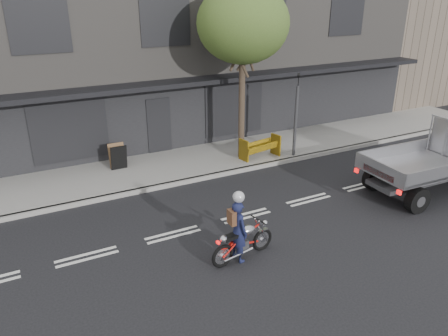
% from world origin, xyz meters
% --- Properties ---
extents(ground, '(80.00, 80.00, 0.00)m').
position_xyz_m(ground, '(0.00, 0.00, 0.00)').
color(ground, black).
rests_on(ground, ground).
extents(sidewalk, '(32.00, 3.20, 0.15)m').
position_xyz_m(sidewalk, '(0.00, 4.70, 0.07)').
color(sidewalk, gray).
rests_on(sidewalk, ground).
extents(kerb, '(32.00, 0.20, 0.15)m').
position_xyz_m(kerb, '(0.00, 3.10, 0.07)').
color(kerb, gray).
rests_on(kerb, ground).
extents(building_main, '(26.00, 10.00, 8.00)m').
position_xyz_m(building_main, '(0.00, 11.30, 4.00)').
color(building_main, slate).
rests_on(building_main, ground).
extents(building_neighbour, '(14.00, 10.00, 10.00)m').
position_xyz_m(building_neighbour, '(20.00, 11.30, 5.00)').
color(building_neighbour, brown).
rests_on(building_neighbour, ground).
extents(street_tree, '(3.40, 3.40, 6.74)m').
position_xyz_m(street_tree, '(2.20, 4.20, 5.28)').
color(street_tree, '#382B21').
rests_on(street_tree, ground).
extents(traffic_light_pole, '(0.12, 0.12, 3.50)m').
position_xyz_m(traffic_light_pole, '(4.20, 3.35, 1.65)').
color(traffic_light_pole, '#2D2D30').
rests_on(traffic_light_pole, ground).
extents(motorcycle, '(1.93, 0.56, 1.00)m').
position_xyz_m(motorcycle, '(-1.20, -1.91, 0.51)').
color(motorcycle, black).
rests_on(motorcycle, ground).
extents(rider, '(0.48, 0.66, 1.66)m').
position_xyz_m(rider, '(-1.35, -1.91, 0.83)').
color(rider, '#171B3F').
rests_on(rider, ground).
extents(construction_barrier, '(1.70, 0.94, 0.90)m').
position_xyz_m(construction_barrier, '(2.82, 3.51, 0.60)').
color(construction_barrier, yellow).
rests_on(construction_barrier, sidewalk).
extents(sandwich_board, '(0.60, 0.40, 0.95)m').
position_xyz_m(sandwich_board, '(-2.54, 5.08, 0.63)').
color(sandwich_board, black).
rests_on(sandwich_board, sidewalk).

